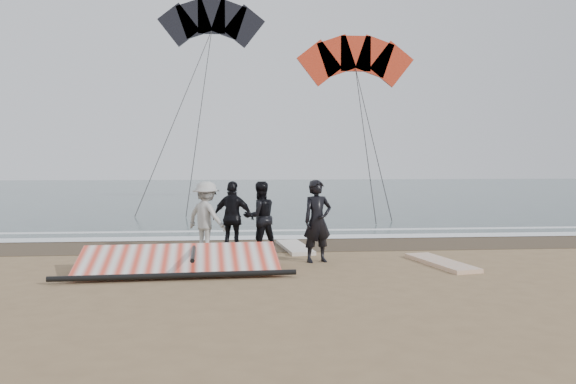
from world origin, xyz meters
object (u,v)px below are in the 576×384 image
(man_main, at_px, (317,221))
(board_white, at_px, (441,263))
(board_cream, at_px, (295,247))
(sail_rig, at_px, (177,263))

(man_main, height_order, board_white, man_main)
(board_white, relative_size, board_cream, 0.99)
(board_white, relative_size, sail_rig, 0.47)
(sail_rig, bearing_deg, board_cream, 45.91)
(man_main, height_order, board_cream, man_main)
(board_cream, distance_m, sail_rig, 4.11)
(board_white, bearing_deg, man_main, 156.92)
(man_main, xyz_separation_m, board_white, (2.82, -0.59, -0.93))
(board_white, distance_m, sail_rig, 6.02)
(board_white, distance_m, board_cream, 4.10)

